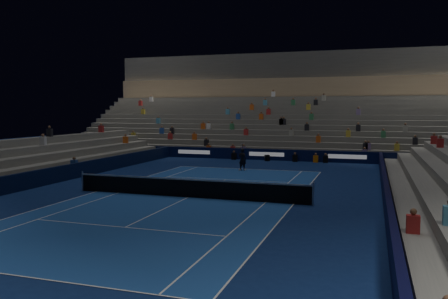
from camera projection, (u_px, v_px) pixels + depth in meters
name	position (u px, v px, depth m)	size (l,w,h in m)	color
ground	(188.00, 197.00, 23.77)	(90.00, 90.00, 0.00)	#0D1F52
court_surface	(188.00, 197.00, 23.77)	(10.97, 23.77, 0.01)	#1B4595
sponsor_barrier_far	(267.00, 155.00, 41.26)	(44.00, 0.25, 1.00)	black
sponsor_barrier_east	(387.00, 199.00, 20.75)	(0.25, 37.00, 1.00)	black
sponsor_barrier_west	(34.00, 179.00, 26.71)	(0.25, 37.00, 1.00)	black
grandstand_main	(286.00, 120.00, 49.92)	(44.00, 15.20, 11.20)	#5F5F5A
tennis_net	(188.00, 188.00, 23.73)	(12.90, 0.10, 1.10)	#B2B2B7
tennis_player	(242.00, 159.00, 34.22)	(0.61, 0.40, 1.66)	black
broadcast_camera	(267.00, 158.00, 40.62)	(0.57, 0.92, 0.54)	black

